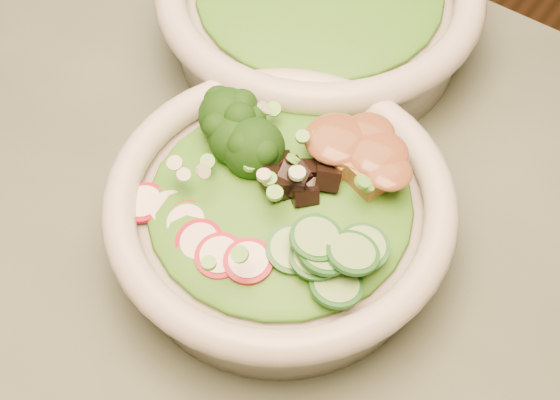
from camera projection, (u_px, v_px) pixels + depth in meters
The scene contains 10 objects.
salad_bowl at pixel (280, 215), 0.53m from camera, with size 0.23×0.23×0.06m.
side_bowl at pixel (319, 9), 0.64m from camera, with size 0.27×0.27×0.07m.
lettuce_bed at pixel (280, 199), 0.51m from camera, with size 0.18×0.18×0.02m, color #246114.
broccoli_florets at pixel (237, 133), 0.53m from camera, with size 0.07×0.06×0.04m, color black, non-canonical shape.
radish_slices at pixel (204, 237), 0.49m from camera, with size 0.10×0.03×0.02m, color maroon, non-canonical shape.
cucumber_slices at pixel (326, 255), 0.48m from camera, with size 0.06×0.06×0.03m, color #8AC46D, non-canonical shape.
mushroom_heap at pixel (294, 182), 0.51m from camera, with size 0.06×0.06×0.03m, color black, non-canonical shape.
tofu_cubes at pixel (352, 158), 0.52m from camera, with size 0.08×0.05×0.03m, color #9A6033, non-canonical shape.
peanut_sauce at pixel (353, 147), 0.51m from camera, with size 0.06×0.05×0.01m, color brown.
scallion_garnish at pixel (280, 181), 0.50m from camera, with size 0.17×0.17×0.02m, color #5EB13E, non-canonical shape.
Camera 1 is at (0.02, -0.16, 1.22)m, focal length 50.00 mm.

